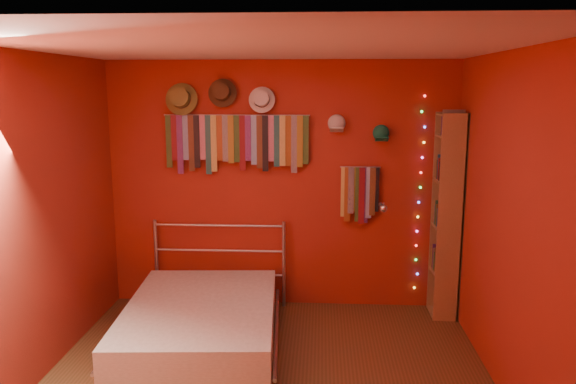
% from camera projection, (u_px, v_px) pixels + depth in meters
% --- Properties ---
extents(back_wall, '(3.50, 0.02, 2.50)m').
position_uv_depth(back_wall, '(281.00, 186.00, 5.68)').
color(back_wall, maroon).
rests_on(back_wall, ground).
extents(right_wall, '(0.02, 3.50, 2.50)m').
position_uv_depth(right_wall, '(516.00, 232.00, 3.86)').
color(right_wall, maroon).
rests_on(right_wall, ground).
extents(left_wall, '(0.02, 3.50, 2.50)m').
position_uv_depth(left_wall, '(24.00, 225.00, 4.07)').
color(left_wall, maroon).
rests_on(left_wall, ground).
extents(ceiling, '(3.50, 3.50, 0.02)m').
position_uv_depth(ceiling, '(262.00, 47.00, 3.73)').
color(ceiling, white).
rests_on(ceiling, back_wall).
extents(tie_rack, '(1.45, 0.03, 0.60)m').
position_uv_depth(tie_rack, '(236.00, 140.00, 5.56)').
color(tie_rack, '#ADADB2').
rests_on(tie_rack, back_wall).
extents(small_tie_rack, '(0.40, 0.03, 0.58)m').
position_uv_depth(small_tie_rack, '(360.00, 192.00, 5.58)').
color(small_tie_rack, '#ADADB2').
rests_on(small_tie_rack, back_wall).
extents(fedora_olive, '(0.32, 0.17, 0.32)m').
position_uv_depth(fedora_olive, '(181.00, 98.00, 5.48)').
color(fedora_olive, olive).
rests_on(fedora_olive, back_wall).
extents(fedora_brown, '(0.28, 0.15, 0.28)m').
position_uv_depth(fedora_brown, '(222.00, 92.00, 5.45)').
color(fedora_brown, '#492F1A').
rests_on(fedora_brown, back_wall).
extents(fedora_white, '(0.26, 0.14, 0.25)m').
position_uv_depth(fedora_white, '(261.00, 99.00, 5.44)').
color(fedora_white, silver).
rests_on(fedora_white, back_wall).
extents(cap_white, '(0.18, 0.22, 0.18)m').
position_uv_depth(cap_white, '(337.00, 124.00, 5.48)').
color(cap_white, silver).
rests_on(cap_white, back_wall).
extents(cap_green, '(0.17, 0.21, 0.17)m').
position_uv_depth(cap_green, '(381.00, 133.00, 5.47)').
color(cap_green, '#186C4C').
rests_on(cap_green, back_wall).
extents(fairy_lights, '(0.06, 0.02, 1.97)m').
position_uv_depth(fairy_lights, '(420.00, 195.00, 5.58)').
color(fairy_lights, '#FF3333').
rests_on(fairy_lights, back_wall).
extents(reading_lamp, '(0.08, 0.33, 0.10)m').
position_uv_depth(reading_lamp, '(383.00, 208.00, 5.40)').
color(reading_lamp, '#ADADB2').
rests_on(reading_lamp, back_wall).
extents(bookshelf, '(0.25, 0.34, 2.00)m').
position_uv_depth(bookshelf, '(451.00, 215.00, 5.41)').
color(bookshelf, '#8F6441').
rests_on(bookshelf, ground).
extents(bed, '(1.47, 1.90, 0.90)m').
position_uv_depth(bed, '(201.00, 323.00, 4.89)').
color(bed, '#ADADB2').
rests_on(bed, ground).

